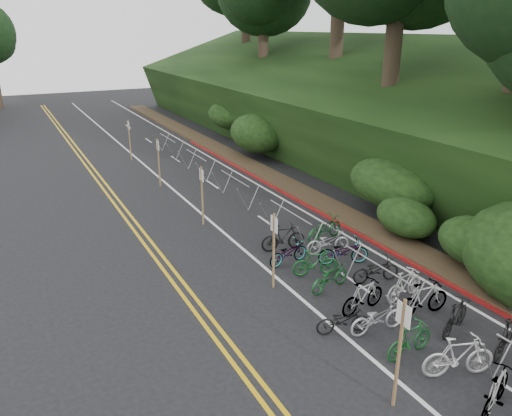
# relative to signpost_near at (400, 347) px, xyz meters

# --- Properties ---
(ground) EXTENTS (120.00, 120.00, 0.00)m
(ground) POSITION_rel_signpost_near_xyz_m (-0.37, 0.80, -1.51)
(ground) COLOR black
(ground) RESTS_ON ground
(road_markings) EXTENTS (7.47, 80.00, 0.01)m
(road_markings) POSITION_rel_signpost_near_xyz_m (0.27, 10.90, -1.50)
(road_markings) COLOR gold
(road_markings) RESTS_ON ground
(red_curb) EXTENTS (0.25, 28.00, 0.10)m
(red_curb) POSITION_rel_signpost_near_xyz_m (5.33, 12.80, -1.46)
(red_curb) COLOR maroon
(red_curb) RESTS_ON ground
(embankment) EXTENTS (14.30, 48.14, 9.11)m
(embankment) POSITION_rel_signpost_near_xyz_m (12.60, 19.84, 1.06)
(embankment) COLOR black
(embankment) RESTS_ON ground
(bike_racks_rest) EXTENTS (1.14, 23.00, 1.17)m
(bike_racks_rest) POSITION_rel_signpost_near_xyz_m (2.63, 13.80, -0.65)
(bike_racks_rest) COLOR gray
(bike_racks_rest) RESTS_ON ground
(signpost_near) EXTENTS (0.08, 0.40, 2.64)m
(signpost_near) POSITION_rel_signpost_near_xyz_m (0.00, 0.00, 0.00)
(signpost_near) COLOR brown
(signpost_near) RESTS_ON ground
(signposts_rest) EXTENTS (0.08, 18.40, 2.50)m
(signposts_rest) POSITION_rel_signpost_near_xyz_m (0.23, 14.80, -0.08)
(signposts_rest) COLOR brown
(signposts_rest) RESTS_ON ground
(bike_front) EXTENTS (0.91, 1.58, 0.78)m
(bike_front) POSITION_rel_signpost_near_xyz_m (0.67, 2.75, -1.11)
(bike_front) COLOR black
(bike_front) RESTS_ON ground
(bike_valet) EXTENTS (3.27, 12.19, 1.08)m
(bike_valet) POSITION_rel_signpost_near_xyz_m (2.65, 3.06, -1.03)
(bike_valet) COLOR slate
(bike_valet) RESTS_ON ground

